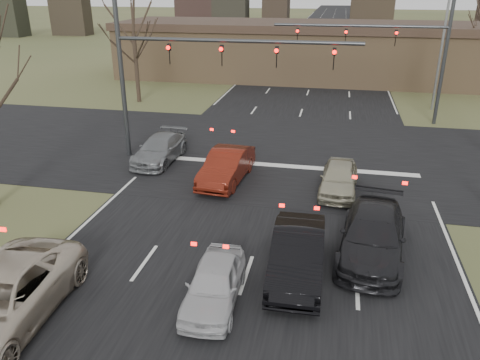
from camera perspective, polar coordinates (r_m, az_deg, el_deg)
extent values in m
plane|color=#434C28|center=(13.13, -1.87, -18.78)|extent=(360.00, 360.00, 0.00)
cube|color=black|center=(70.11, 10.01, 15.37)|extent=(14.00, 300.00, 0.02)
cube|color=black|center=(26.13, 5.79, 3.26)|extent=(200.00, 14.00, 0.02)
cube|color=#8B6C4A|center=(47.96, 11.50, 14.71)|extent=(42.00, 10.00, 4.60)
cube|color=#38281E|center=(47.67, 11.76, 17.85)|extent=(42.40, 10.40, 0.70)
cylinder|color=#383A3D|center=(25.45, -14.14, 11.48)|extent=(0.24, 0.24, 8.00)
cylinder|color=#383A3D|center=(23.18, -0.57, 16.60)|extent=(12.00, 0.18, 0.18)
imported|color=black|center=(24.19, -8.57, 14.95)|extent=(0.16, 0.20, 1.00)
imported|color=black|center=(23.42, -2.21, 14.92)|extent=(0.16, 0.20, 1.00)
imported|color=black|center=(22.93, 4.50, 14.71)|extent=(0.16, 0.20, 1.00)
imported|color=black|center=(22.75, 11.38, 14.28)|extent=(0.16, 0.20, 1.00)
cylinder|color=#383A3D|center=(33.52, 23.57, 12.91)|extent=(0.24, 0.24, 8.00)
cylinder|color=#383A3D|center=(32.64, 14.31, 17.75)|extent=(11.00, 0.18, 0.18)
imported|color=black|center=(32.87, 18.44, 16.11)|extent=(0.16, 0.20, 1.00)
imported|color=black|center=(32.68, 12.75, 16.66)|extent=(0.16, 0.20, 1.00)
imported|color=black|center=(32.80, 7.02, 17.05)|extent=(0.16, 0.20, 1.00)
cylinder|color=gray|center=(37.39, 23.48, 15.34)|extent=(0.18, 0.18, 10.00)
cylinder|color=black|center=(38.28, -12.50, 13.14)|extent=(0.32, 0.32, 5.23)
imported|color=#C1B29C|center=(14.64, -27.25, -12.78)|extent=(2.96, 5.92, 1.61)
imported|color=#B9B9BB|center=(14.01, -3.16, -12.45)|extent=(1.64, 3.77, 1.26)
imported|color=black|center=(15.19, 7.01, -8.92)|extent=(1.73, 4.68, 1.53)
imported|color=black|center=(16.74, 15.87, -6.51)|extent=(2.73, 5.44, 1.52)
imported|color=slate|center=(25.08, -9.75, 3.76)|extent=(2.04, 4.63, 1.32)
imported|color=#5D180D|center=(22.08, -1.65, 1.70)|extent=(1.99, 4.72, 1.52)
imported|color=#ACA78B|center=(21.38, 11.96, 0.24)|extent=(1.82, 4.07, 1.36)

